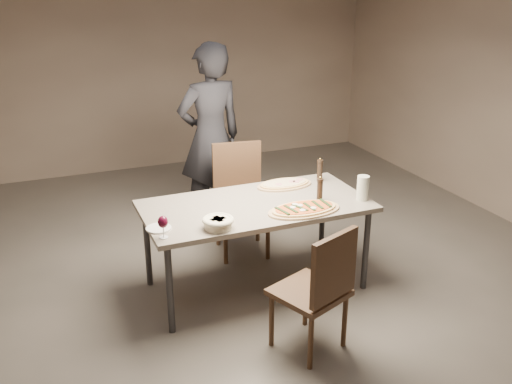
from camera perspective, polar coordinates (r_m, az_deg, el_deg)
name	(u,v)px	position (r m, az deg, el deg)	size (l,w,h in m)	color
room	(256,124)	(4.34, 0.00, 6.79)	(7.00, 7.00, 7.00)	#56504A
dining_table	(256,210)	(4.56, 0.00, -1.84)	(1.80, 0.90, 0.75)	gray
zucchini_pizza	(304,209)	(4.41, 4.82, -1.71)	(0.59, 0.33, 0.05)	tan
ham_pizza	(285,184)	(4.92, 2.87, 0.78)	(0.50, 0.27, 0.04)	tan
bread_basket	(218,222)	(4.10, -3.81, -3.02)	(0.23, 0.23, 0.08)	beige
oil_dish	(275,187)	(4.88, 1.88, 0.53)	(0.12, 0.12, 0.01)	white
pepper_mill_left	(320,170)	(5.04, 6.40, 2.20)	(0.05, 0.05, 0.21)	black
pepper_mill_right	(320,189)	(4.60, 6.40, 0.29)	(0.05, 0.05, 0.21)	black
carafe	(363,188)	(4.67, 10.63, 0.40)	(0.10, 0.10, 0.20)	silver
wine_glass	(163,223)	(3.98, -9.29, -3.05)	(0.07, 0.07, 0.16)	silver
side_plate	(159,228)	(4.16, -9.71, -3.60)	(0.18, 0.18, 0.01)	white
chair_near	(320,285)	(3.88, 6.37, -9.27)	(0.57, 0.57, 0.93)	#412B1B
chair_far	(240,192)	(5.29, -1.64, -0.01)	(0.55, 0.55, 1.01)	#412B1B
diner	(210,138)	(5.71, -4.58, 5.44)	(0.68, 0.45, 1.87)	black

